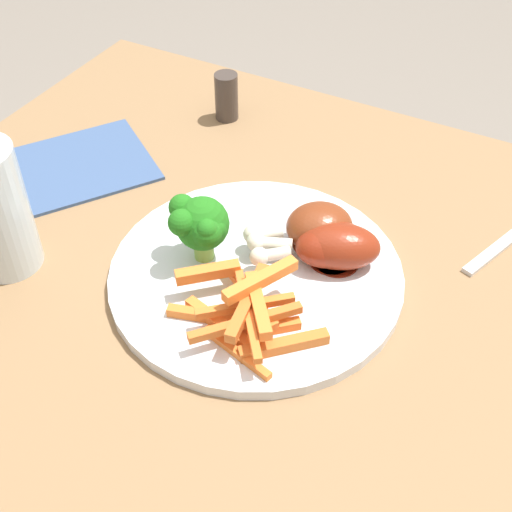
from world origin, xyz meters
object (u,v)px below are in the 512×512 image
Objects in this scene: pepper_shaker at (226,97)px; broccoli_floret_front at (201,225)px; dinner_plate at (256,275)px; chicken_drumstick_near at (325,245)px; carrot_fries_pile at (246,310)px; chicken_drumstick_extra at (334,246)px; dining_table at (306,372)px; chicken_drumstick_far at (316,228)px.

broccoli_floret_front is at bearing 115.04° from pepper_shaker.
chicken_drumstick_near is (-0.05, -0.05, 0.03)m from dinner_plate.
broccoli_floret_front is 0.10m from carrot_fries_pile.
broccoli_floret_front is (0.05, 0.01, 0.05)m from dinner_plate.
broccoli_floret_front is 0.46× the size of carrot_fries_pile.
pepper_shaker is (0.24, -0.20, -0.00)m from chicken_drumstick_extra.
dining_table is at bearing 86.50° from chicken_drumstick_extra.
pepper_shaker is (0.17, -0.25, 0.03)m from dinner_plate.
chicken_drumstick_extra is (-0.12, -0.06, -0.02)m from broccoli_floret_front.
dinner_plate is 2.72× the size of chicken_drumstick_near.
chicken_drumstick_near is at bearing 8.66° from chicken_drumstick_extra.
carrot_fries_pile is at bearing 85.31° from chicken_drumstick_far.
chicken_drumstick_far is 0.28m from pepper_shaker.
carrot_fries_pile reaches higher than dining_table.
carrot_fries_pile is at bearing 63.95° from dining_table.
pepper_shaker is at bearing -54.67° from dinner_plate.
broccoli_floret_front is 0.28m from pepper_shaker.
broccoli_floret_front is 0.12m from chicken_drumstick_near.
chicken_drumstick_extra is at bearing -153.56° from broccoli_floret_front.
broccoli_floret_front reaches higher than dinner_plate.
broccoli_floret_front reaches higher than carrot_fries_pile.
pepper_shaker is (0.23, -0.20, -0.00)m from chicken_drumstick_near.
pepper_shaker is at bearing -64.96° from broccoli_floret_front.
chicken_drumstick_far is 0.03m from chicken_drumstick_extra.
chicken_drumstick_extra is (-0.04, -0.11, 0.00)m from carrot_fries_pile.
pepper_shaker is at bearing -40.14° from chicken_drumstick_extra.
chicken_drumstick_near reaches higher than dinner_plate.
pepper_shaker reaches higher than dinner_plate.
chicken_drumstick_far reaches higher than dining_table.
chicken_drumstick_far is at bearing -140.47° from broccoli_floret_front.
dinner_plate is at bearing 37.41° from chicken_drumstick_extra.
chicken_drumstick_near is at bearing -104.59° from carrot_fries_pile.
chicken_drumstick_near is at bearing 136.50° from chicken_drumstick_far.
chicken_drumstick_near is 0.01m from chicken_drumstick_extra.
chicken_drumstick_far is at bearing 138.84° from pepper_shaker.
chicken_drumstick_near is at bearing -81.34° from dining_table.
broccoli_floret_front is 0.66× the size of chicken_drumstick_near.
dinner_plate is 2.21× the size of chicken_drumstick_extra.
chicken_drumstick_extra reaches higher than dining_table.
broccoli_floret_front is 0.12m from chicken_drumstick_far.
dining_table is 0.16m from chicken_drumstick_extra.
chicken_drumstick_near is (-0.11, -0.06, -0.03)m from broccoli_floret_front.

